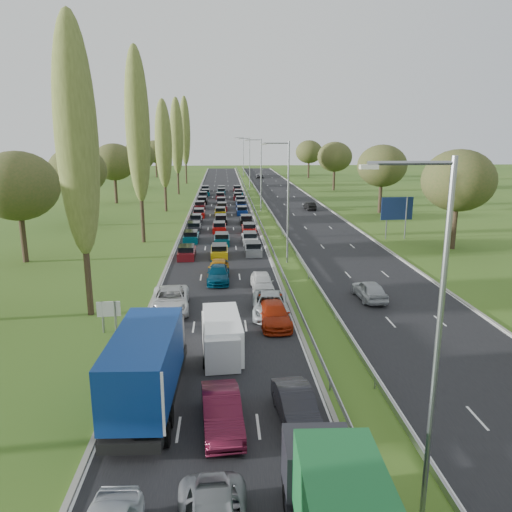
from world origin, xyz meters
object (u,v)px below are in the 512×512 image
object	(u,v)px
white_van_front	(222,332)
white_van_rear	(220,339)
near_car_2	(170,300)
info_sign	(109,312)
direction_sign	(397,210)
blue_lorry	(148,365)

from	to	relation	value
white_van_front	white_van_rear	xyz separation A→B (m)	(-0.12, -0.77, -0.09)
near_car_2	white_van_front	xyz separation A→B (m)	(3.79, -7.17, 0.28)
near_car_2	white_van_front	world-z (taller)	white_van_front
near_car_2	white_van_front	size ratio (longest dim) A/B	1.08
white_van_front	near_car_2	bearing A→B (deg)	114.14
info_sign	direction_sign	bearing A→B (deg)	44.56
direction_sign	blue_lorry	bearing A→B (deg)	-123.47
near_car_2	info_sign	xyz separation A→B (m)	(-3.54, -3.97, 0.55)
near_car_2	direction_sign	size ratio (longest dim) A/B	1.11
white_van_front	direction_sign	xyz separation A→B (m)	(21.47, 31.56, 2.47)
blue_lorry	info_sign	size ratio (longest dim) A/B	4.49
near_car_2	blue_lorry	distance (m)	13.36
white_van_rear	info_sign	size ratio (longest dim) A/B	2.34
white_van_rear	direction_sign	bearing A→B (deg)	52.32
direction_sign	info_sign	bearing A→B (deg)	-135.44
blue_lorry	white_van_front	bearing A→B (deg)	62.79
info_sign	near_car_2	bearing A→B (deg)	48.27
info_sign	blue_lorry	bearing A→B (deg)	-67.40
info_sign	direction_sign	size ratio (longest dim) A/B	0.40
near_car_2	white_van_rear	world-z (taller)	white_van_rear
white_van_front	info_sign	xyz separation A→B (m)	(-7.33, 3.20, 0.27)
blue_lorry	white_van_rear	xyz separation A→B (m)	(3.33, 5.36, -1.04)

